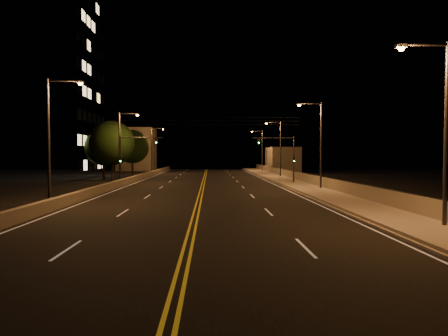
{
  "coord_description": "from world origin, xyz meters",
  "views": [
    {
      "loc": [
        0.86,
        -12.57,
        3.57
      ],
      "look_at": [
        2.0,
        18.0,
        2.5
      ],
      "focal_mm": 30.0,
      "sensor_mm": 36.0,
      "label": 1
    }
  ],
  "objects_px": {
    "streetlight_5": "(122,143)",
    "streetlight_6": "(153,147)",
    "tree_0": "(112,143)",
    "streetlight_4": "(53,133)",
    "traffic_signal_left": "(129,154)",
    "streetlight_1": "(318,140)",
    "building_tower": "(16,82)",
    "tree_2": "(132,147)",
    "tree_1": "(104,147)",
    "streetlight_0": "(440,122)",
    "streetlight_2": "(279,145)",
    "traffic_signal_right": "(285,154)",
    "streetlight_3": "(261,148)"
  },
  "relations": [
    {
      "from": "traffic_signal_left",
      "to": "tree_1",
      "type": "height_order",
      "value": "tree_1"
    },
    {
      "from": "streetlight_1",
      "to": "traffic_signal_left",
      "type": "xyz_separation_m",
      "value": [
        -20.28,
        8.48,
        -1.37
      ]
    },
    {
      "from": "streetlight_5",
      "to": "streetlight_6",
      "type": "height_order",
      "value": "same"
    },
    {
      "from": "streetlight_6",
      "to": "streetlight_2",
      "type": "bearing_deg",
      "value": -32.18
    },
    {
      "from": "streetlight_0",
      "to": "streetlight_4",
      "type": "relative_size",
      "value": 1.0
    },
    {
      "from": "streetlight_4",
      "to": "streetlight_5",
      "type": "relative_size",
      "value": 1.0
    },
    {
      "from": "streetlight_0",
      "to": "traffic_signal_right",
      "type": "relative_size",
      "value": 1.5
    },
    {
      "from": "streetlight_0",
      "to": "streetlight_4",
      "type": "height_order",
      "value": "same"
    },
    {
      "from": "tree_2",
      "to": "traffic_signal_right",
      "type": "bearing_deg",
      "value": -43.32
    },
    {
      "from": "building_tower",
      "to": "streetlight_2",
      "type": "bearing_deg",
      "value": -5.39
    },
    {
      "from": "streetlight_4",
      "to": "tree_1",
      "type": "relative_size",
      "value": 1.17
    },
    {
      "from": "tree_1",
      "to": "streetlight_3",
      "type": "bearing_deg",
      "value": 38.05
    },
    {
      "from": "streetlight_1",
      "to": "tree_1",
      "type": "height_order",
      "value": "streetlight_1"
    },
    {
      "from": "streetlight_4",
      "to": "building_tower",
      "type": "relative_size",
      "value": 0.28
    },
    {
      "from": "tree_1",
      "to": "tree_2",
      "type": "bearing_deg",
      "value": 75.55
    },
    {
      "from": "streetlight_5",
      "to": "tree_2",
      "type": "height_order",
      "value": "streetlight_5"
    },
    {
      "from": "traffic_signal_right",
      "to": "streetlight_3",
      "type": "bearing_deg",
      "value": 87.34
    },
    {
      "from": "building_tower",
      "to": "streetlight_4",
      "type": "bearing_deg",
      "value": -60.21
    },
    {
      "from": "streetlight_2",
      "to": "traffic_signal_left",
      "type": "height_order",
      "value": "streetlight_2"
    },
    {
      "from": "streetlight_3",
      "to": "building_tower",
      "type": "distance_m",
      "value": 46.07
    },
    {
      "from": "traffic_signal_right",
      "to": "tree_2",
      "type": "bearing_deg",
      "value": 136.68
    },
    {
      "from": "building_tower",
      "to": "streetlight_6",
      "type": "bearing_deg",
      "value": 25.09
    },
    {
      "from": "streetlight_1",
      "to": "tree_2",
      "type": "distance_m",
      "value": 38.65
    },
    {
      "from": "streetlight_4",
      "to": "traffic_signal_right",
      "type": "height_order",
      "value": "streetlight_4"
    },
    {
      "from": "traffic_signal_right",
      "to": "traffic_signal_left",
      "type": "distance_m",
      "value": 18.74
    },
    {
      "from": "streetlight_4",
      "to": "traffic_signal_right",
      "type": "distance_m",
      "value": 27.48
    },
    {
      "from": "streetlight_5",
      "to": "tree_0",
      "type": "distance_m",
      "value": 6.67
    },
    {
      "from": "streetlight_5",
      "to": "streetlight_2",
      "type": "bearing_deg",
      "value": 28.34
    },
    {
      "from": "streetlight_2",
      "to": "streetlight_5",
      "type": "distance_m",
      "value": 24.34
    },
    {
      "from": "streetlight_0",
      "to": "building_tower",
      "type": "relative_size",
      "value": 0.28
    },
    {
      "from": "streetlight_2",
      "to": "streetlight_6",
      "type": "relative_size",
      "value": 1.0
    },
    {
      "from": "streetlight_5",
      "to": "streetlight_6",
      "type": "distance_m",
      "value": 25.03
    },
    {
      "from": "streetlight_5",
      "to": "building_tower",
      "type": "xyz_separation_m",
      "value": [
        -20.37,
        15.49,
        10.13
      ]
    },
    {
      "from": "traffic_signal_left",
      "to": "tree_0",
      "type": "bearing_deg",
      "value": 118.19
    },
    {
      "from": "building_tower",
      "to": "traffic_signal_right",
      "type": "bearing_deg",
      "value": -22.49
    },
    {
      "from": "streetlight_4",
      "to": "traffic_signal_left",
      "type": "relative_size",
      "value": 1.5
    },
    {
      "from": "streetlight_2",
      "to": "building_tower",
      "type": "bearing_deg",
      "value": 174.61
    },
    {
      "from": "building_tower",
      "to": "tree_2",
      "type": "distance_m",
      "value": 20.76
    },
    {
      "from": "streetlight_6",
      "to": "tree_1",
      "type": "height_order",
      "value": "streetlight_6"
    },
    {
      "from": "streetlight_6",
      "to": "tree_2",
      "type": "distance_m",
      "value": 5.52
    },
    {
      "from": "streetlight_3",
      "to": "streetlight_4",
      "type": "bearing_deg",
      "value": -112.35
    },
    {
      "from": "building_tower",
      "to": "tree_0",
      "type": "bearing_deg",
      "value": -28.11
    },
    {
      "from": "streetlight_6",
      "to": "traffic_signal_left",
      "type": "bearing_deg",
      "value": -87.5
    },
    {
      "from": "streetlight_2",
      "to": "streetlight_4",
      "type": "xyz_separation_m",
      "value": [
        -21.42,
        -31.64,
        0.0
      ]
    },
    {
      "from": "streetlight_6",
      "to": "traffic_signal_right",
      "type": "xyz_separation_m",
      "value": [
        19.88,
        -26.2,
        -1.37
      ]
    },
    {
      "from": "streetlight_6",
      "to": "streetlight_1",
      "type": "bearing_deg",
      "value": -58.29
    },
    {
      "from": "streetlight_0",
      "to": "tree_0",
      "type": "height_order",
      "value": "streetlight_0"
    },
    {
      "from": "streetlight_6",
      "to": "building_tower",
      "type": "distance_m",
      "value": 24.67
    },
    {
      "from": "streetlight_1",
      "to": "streetlight_4",
      "type": "xyz_separation_m",
      "value": [
        -21.42,
        -10.44,
        0.0
      ]
    },
    {
      "from": "streetlight_5",
      "to": "tree_1",
      "type": "xyz_separation_m",
      "value": [
        -5.34,
        11.07,
        -0.37
      ]
    }
  ]
}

